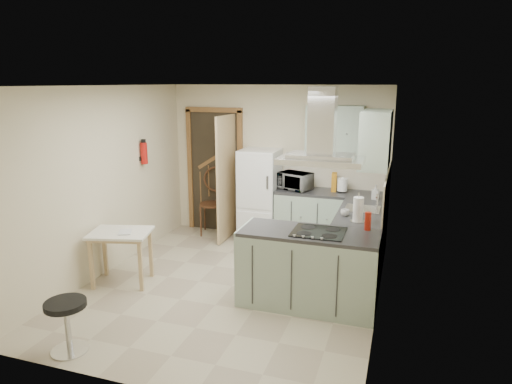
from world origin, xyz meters
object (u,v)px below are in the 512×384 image
(drop_leaf_table, at_px, (122,257))
(extractor_hood, at_px, (321,160))
(stool, at_px, (68,326))
(microwave, at_px, (295,181))
(fridge, at_px, (260,196))
(peninsula, at_px, (309,269))
(bentwood_chair, at_px, (213,204))

(drop_leaf_table, bearing_deg, extractor_hood, -10.93)
(stool, relative_size, microwave, 1.08)
(fridge, height_order, peninsula, fridge)
(fridge, relative_size, peninsula, 0.97)
(extractor_hood, distance_m, stool, 3.04)
(extractor_hood, height_order, stool, extractor_hood)
(drop_leaf_table, bearing_deg, bentwood_chair, 67.21)
(fridge, distance_m, stool, 3.75)
(fridge, height_order, bentwood_chair, fridge)
(extractor_hood, xyz_separation_m, microwave, (-0.74, 1.97, -0.68))
(peninsula, xyz_separation_m, stool, (-2.00, -1.65, -0.19))
(drop_leaf_table, bearing_deg, fridge, 46.63)
(bentwood_chair, bearing_deg, microwave, -17.17)
(microwave, bearing_deg, extractor_hood, -49.11)
(extractor_hood, xyz_separation_m, bentwood_chair, (-2.18, 2.05, -1.20))
(extractor_hood, bearing_deg, fridge, 123.79)
(extractor_hood, distance_m, drop_leaf_table, 2.86)
(bentwood_chair, distance_m, stool, 3.71)
(stool, bearing_deg, fridge, 77.97)
(extractor_hood, relative_size, microwave, 1.84)
(fridge, xyz_separation_m, microwave, (0.58, -0.01, 0.29))
(peninsula, xyz_separation_m, microwave, (-0.64, 1.97, 0.59))
(drop_leaf_table, distance_m, stool, 1.55)
(drop_leaf_table, relative_size, microwave, 1.52)
(microwave, bearing_deg, bentwood_chair, -162.89)
(peninsula, height_order, drop_leaf_table, peninsula)
(fridge, xyz_separation_m, peninsula, (1.22, -1.98, -0.30))
(stool, distance_m, microwave, 3.94)
(stool, bearing_deg, microwave, 69.43)
(peninsula, xyz_separation_m, bentwood_chair, (-2.08, 2.05, 0.07))
(extractor_hood, bearing_deg, stool, -141.77)
(bentwood_chair, distance_m, microwave, 1.53)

